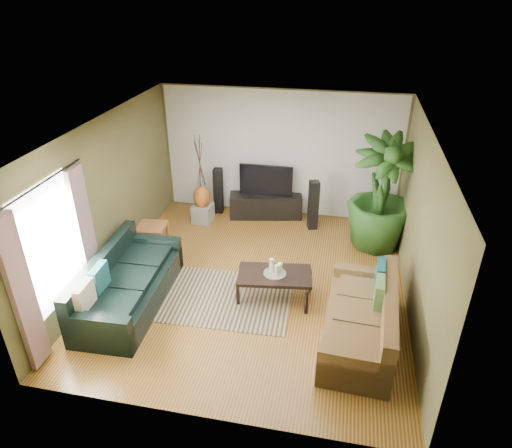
% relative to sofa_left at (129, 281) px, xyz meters
% --- Properties ---
extents(floor, '(5.50, 5.50, 0.00)m').
position_rel_sofa_left_xyz_m(floor, '(1.81, 0.89, -0.42)').
color(floor, '#9D6C28').
rests_on(floor, ground).
extents(ceiling, '(5.50, 5.50, 0.00)m').
position_rel_sofa_left_xyz_m(ceiling, '(1.81, 0.89, 2.28)').
color(ceiling, white).
rests_on(ceiling, ground).
extents(wall_back, '(5.00, 0.00, 5.00)m').
position_rel_sofa_left_xyz_m(wall_back, '(1.81, 3.64, 0.93)').
color(wall_back, brown).
rests_on(wall_back, ground).
extents(wall_front, '(5.00, 0.00, 5.00)m').
position_rel_sofa_left_xyz_m(wall_front, '(1.81, -1.86, 0.93)').
color(wall_front, brown).
rests_on(wall_front, ground).
extents(wall_left, '(0.00, 5.50, 5.50)m').
position_rel_sofa_left_xyz_m(wall_left, '(-0.69, 0.89, 0.92)').
color(wall_left, brown).
rests_on(wall_left, ground).
extents(wall_right, '(0.00, 5.50, 5.50)m').
position_rel_sofa_left_xyz_m(wall_right, '(4.31, 0.89, 0.92)').
color(wall_right, brown).
rests_on(wall_right, ground).
extents(backwall_panel, '(4.90, 0.00, 4.90)m').
position_rel_sofa_left_xyz_m(backwall_panel, '(1.81, 3.63, 0.93)').
color(backwall_panel, white).
rests_on(backwall_panel, ground).
extents(window_pane, '(0.00, 1.80, 1.80)m').
position_rel_sofa_left_xyz_m(window_pane, '(-0.67, -0.71, 0.97)').
color(window_pane, white).
rests_on(window_pane, ground).
extents(curtain_near, '(0.08, 0.35, 2.20)m').
position_rel_sofa_left_xyz_m(curtain_near, '(-0.62, -1.46, 0.72)').
color(curtain_near, gray).
rests_on(curtain_near, ground).
extents(curtain_far, '(0.08, 0.35, 2.20)m').
position_rel_sofa_left_xyz_m(curtain_far, '(-0.62, 0.04, 0.72)').
color(curtain_far, gray).
rests_on(curtain_far, ground).
extents(curtain_rod, '(0.03, 1.90, 0.03)m').
position_rel_sofa_left_xyz_m(curtain_rod, '(-0.62, -0.71, 1.87)').
color(curtain_rod, black).
rests_on(curtain_rod, ground).
extents(sofa_left, '(1.08, 2.36, 0.85)m').
position_rel_sofa_left_xyz_m(sofa_left, '(0.00, 0.00, 0.00)').
color(sofa_left, black).
rests_on(sofa_left, floor).
extents(sofa_right, '(1.05, 2.11, 0.85)m').
position_rel_sofa_left_xyz_m(sofa_right, '(3.55, -0.13, 0.00)').
color(sofa_right, brown).
rests_on(sofa_right, floor).
extents(area_rug, '(2.21, 1.60, 0.01)m').
position_rel_sofa_left_xyz_m(area_rug, '(1.42, 0.41, -0.42)').
color(area_rug, tan).
rests_on(area_rug, floor).
extents(coffee_table, '(1.24, 0.79, 0.48)m').
position_rel_sofa_left_xyz_m(coffee_table, '(2.22, 0.57, -0.19)').
color(coffee_table, black).
rests_on(coffee_table, floor).
extents(candle_tray, '(0.36, 0.36, 0.02)m').
position_rel_sofa_left_xyz_m(candle_tray, '(2.22, 0.57, 0.06)').
color(candle_tray, gray).
rests_on(candle_tray, coffee_table).
extents(candle_tall, '(0.07, 0.07, 0.23)m').
position_rel_sofa_left_xyz_m(candle_tall, '(2.16, 0.60, 0.18)').
color(candle_tall, white).
rests_on(candle_tall, candle_tray).
extents(candle_mid, '(0.07, 0.07, 0.18)m').
position_rel_sofa_left_xyz_m(candle_mid, '(2.26, 0.53, 0.16)').
color(candle_mid, beige).
rests_on(candle_mid, candle_tray).
extents(candle_short, '(0.07, 0.07, 0.15)m').
position_rel_sofa_left_xyz_m(candle_short, '(2.29, 0.63, 0.14)').
color(candle_short, white).
rests_on(candle_short, candle_tray).
extents(tv_stand, '(1.60, 0.75, 0.51)m').
position_rel_sofa_left_xyz_m(tv_stand, '(1.56, 3.39, -0.17)').
color(tv_stand, black).
rests_on(tv_stand, floor).
extents(television, '(1.13, 0.06, 0.67)m').
position_rel_sofa_left_xyz_m(television, '(1.56, 3.39, 0.42)').
color(television, black).
rests_on(television, tv_stand).
extents(speaker_left, '(0.19, 0.21, 1.02)m').
position_rel_sofa_left_xyz_m(speaker_left, '(0.51, 3.39, 0.08)').
color(speaker_left, black).
rests_on(speaker_left, floor).
extents(speaker_right, '(0.24, 0.26, 1.04)m').
position_rel_sofa_left_xyz_m(speaker_right, '(2.60, 3.07, 0.10)').
color(speaker_right, black).
rests_on(speaker_right, floor).
extents(potted_plant, '(1.33, 1.33, 2.18)m').
position_rel_sofa_left_xyz_m(potted_plant, '(3.87, 2.63, 0.67)').
color(potted_plant, '#214918').
rests_on(potted_plant, floor).
extents(plant_pot, '(0.40, 0.40, 0.31)m').
position_rel_sofa_left_xyz_m(plant_pot, '(3.87, 2.63, -0.27)').
color(plant_pot, black).
rests_on(plant_pot, floor).
extents(pedestal, '(0.42, 0.42, 0.39)m').
position_rel_sofa_left_xyz_m(pedestal, '(0.30, 2.88, -0.23)').
color(pedestal, '#989895').
rests_on(pedestal, floor).
extents(vase, '(0.36, 0.36, 0.50)m').
position_rel_sofa_left_xyz_m(vase, '(0.30, 2.88, 0.15)').
color(vase, '#924B1A').
rests_on(vase, pedestal).
extents(side_table, '(0.55, 0.55, 0.54)m').
position_rel_sofa_left_xyz_m(side_table, '(-0.27, 1.56, -0.16)').
color(side_table, '#986432').
rests_on(side_table, floor).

